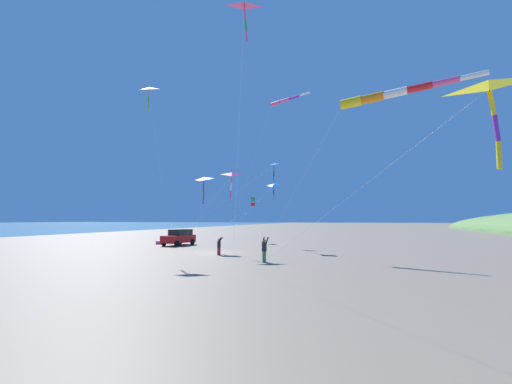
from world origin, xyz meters
The scene contains 15 objects.
ground_plane centered at (0.00, 0.00, 0.00)m, with size 600.00×600.00×0.00m, color #756654.
parked_car centered at (7.41, -6.23, 0.95)m, with size 2.59×4.53×1.85m.
cooler_box centered at (10.54, -6.82, 0.21)m, with size 0.62×0.42×0.42m.
person_adult_flyer centered at (-5.94, 5.20, 0.96)m, with size 0.48×0.58×1.77m.
person_child_green_jacket centered at (-1.10, 1.98, 0.83)m, with size 0.45×0.35×1.53m.
kite_windsock_purple_drifting centered at (-5.59, -4.69, 15.58)m, with size 8.06×4.45×15.84m.
kite_delta_striped_overhead centered at (-2.02, 1.45, 6.96)m, with size 10.49×8.59×7.33m.
kite_delta_white_trailing centered at (-3.45, -8.68, 7.02)m, with size 5.11×8.50×7.38m.
kite_delta_small_distant centered at (7.53, 0.18, 16.37)m, with size 3.72×9.68×16.76m.
kite_delta_checkered_midright centered at (-16.65, 14.43, 7.74)m, with size 11.99×10.89×8.30m.
kite_windsock_red_high_left centered at (-14.16, 7.68, 10.40)m, with size 13.97×5.67×10.71m.
kite_delta_yellow_midlevel centered at (-6.55, 11.79, 14.64)m, with size 3.71×6.88×15.00m.
kite_delta_magenta_far_left centered at (-4.00, -6.37, 9.03)m, with size 14.68×1.57×9.31m.
kite_box_green_low_center centered at (0.69, -14.14, 5.46)m, with size 5.40×6.79×6.09m.
kite_delta_black_fish_shape centered at (2.50, -2.34, 7.17)m, with size 4.32×6.55×7.59m.
Camera 1 is at (-11.64, 27.17, 3.01)m, focal length 22.03 mm.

